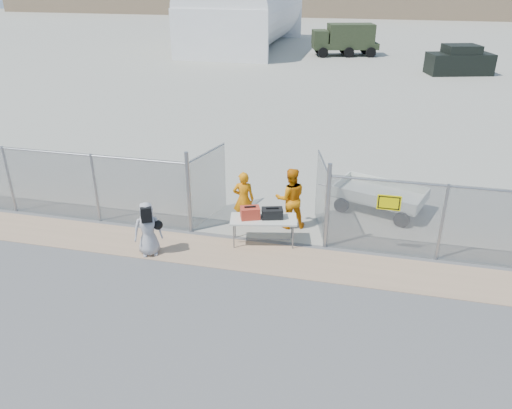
% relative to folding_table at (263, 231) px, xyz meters
% --- Properties ---
extents(ground, '(160.00, 160.00, 0.00)m').
position_rel_folding_table_xyz_m(ground, '(-0.26, -1.80, -0.39)').
color(ground, '#535353').
extents(tarmac_inside, '(160.00, 80.00, 0.01)m').
position_rel_folding_table_xyz_m(tarmac_inside, '(-0.26, 40.20, -0.39)').
color(tarmac_inside, '#9A9989').
rests_on(tarmac_inside, ground).
extents(dirt_strip, '(44.00, 1.60, 0.01)m').
position_rel_folding_table_xyz_m(dirt_strip, '(-0.26, -0.80, -0.39)').
color(dirt_strip, tan).
rests_on(dirt_strip, ground).
extents(chain_link_fence, '(40.00, 0.20, 2.20)m').
position_rel_folding_table_xyz_m(chain_link_fence, '(-0.26, 0.20, 0.71)').
color(chain_link_fence, gray).
rests_on(chain_link_fence, ground).
extents(quonset_hangar, '(9.00, 18.00, 8.00)m').
position_rel_folding_table_xyz_m(quonset_hangar, '(-10.26, 38.20, 3.61)').
color(quonset_hangar, white).
rests_on(quonset_hangar, ground).
extents(folding_table, '(1.97, 1.14, 0.79)m').
position_rel_folding_table_xyz_m(folding_table, '(0.00, 0.00, 0.00)').
color(folding_table, silver).
rests_on(folding_table, ground).
extents(orange_bag, '(0.62, 0.52, 0.33)m').
position_rel_folding_table_xyz_m(orange_bag, '(-0.37, -0.07, 0.56)').
color(orange_bag, red).
rests_on(orange_bag, folding_table).
extents(black_duffel, '(0.66, 0.49, 0.28)m').
position_rel_folding_table_xyz_m(black_duffel, '(0.23, 0.10, 0.53)').
color(black_duffel, black).
rests_on(black_duffel, folding_table).
extents(security_worker_left, '(0.71, 0.54, 1.75)m').
position_rel_folding_table_xyz_m(security_worker_left, '(-0.82, 0.92, 0.48)').
color(security_worker_left, orange).
rests_on(security_worker_left, ground).
extents(security_worker_right, '(1.10, 0.97, 1.89)m').
position_rel_folding_table_xyz_m(security_worker_right, '(0.56, 1.18, 0.55)').
color(security_worker_right, orange).
rests_on(security_worker_right, ground).
extents(visitor, '(0.90, 0.78, 1.55)m').
position_rel_folding_table_xyz_m(visitor, '(-2.91, -1.30, 0.38)').
color(visitor, '#9E9DA0').
rests_on(visitor, ground).
extents(utility_trailer, '(3.99, 2.91, 0.87)m').
position_rel_folding_table_xyz_m(utility_trailer, '(3.19, 2.98, 0.04)').
color(utility_trailer, silver).
rests_on(utility_trailer, ground).
extents(military_truck, '(6.13, 3.57, 2.75)m').
position_rel_folding_table_xyz_m(military_truck, '(-0.24, 35.16, 0.98)').
color(military_truck, '#2B351F').
rests_on(military_truck, ground).
extents(parked_vehicle_near, '(4.99, 3.27, 2.08)m').
position_rel_folding_table_xyz_m(parked_vehicle_near, '(8.66, 28.14, 0.64)').
color(parked_vehicle_near, black).
rests_on(parked_vehicle_near, ground).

